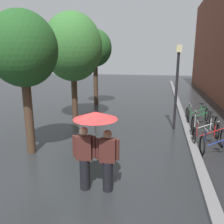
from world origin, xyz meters
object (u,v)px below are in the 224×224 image
(street_lamp_post, at_px, (177,81))
(parked_bicycle_0, at_px, (218,145))
(street_tree_0, at_px, (23,50))
(parked_bicycle_4, at_px, (199,117))
(parked_bicycle_2, at_px, (205,129))
(parked_bicycle_5, at_px, (197,113))
(street_tree_2, at_px, (95,49))
(parked_bicycle_1, at_px, (208,136))
(street_tree_1, at_px, (73,47))
(parked_bicycle_3, at_px, (205,123))
(couple_under_umbrella, at_px, (96,140))

(street_lamp_post, bearing_deg, parked_bicycle_0, -64.84)
(street_tree_0, distance_m, parked_bicycle_0, 7.29)
(street_tree_0, bearing_deg, street_lamp_post, 37.59)
(parked_bicycle_4, xyz_separation_m, street_lamp_post, (-1.28, -1.03, 1.92))
(parked_bicycle_2, distance_m, parked_bicycle_5, 2.78)
(street_tree_0, relative_size, parked_bicycle_5, 4.41)
(street_tree_2, relative_size, parked_bicycle_1, 4.77)
(street_tree_1, relative_size, parked_bicycle_1, 5.11)
(parked_bicycle_1, height_order, parked_bicycle_3, same)
(parked_bicycle_1, bearing_deg, parked_bicycle_0, -81.79)
(street_tree_0, xyz_separation_m, parked_bicycle_4, (6.41, 4.98, -3.18))
(street_tree_2, distance_m, parked_bicycle_3, 9.03)
(parked_bicycle_0, xyz_separation_m, parked_bicycle_4, (-0.05, 3.85, 0.00))
(parked_bicycle_3, bearing_deg, street_tree_2, 143.43)
(parked_bicycle_0, xyz_separation_m, couple_under_umbrella, (-3.53, -2.89, 0.98))
(street_tree_1, relative_size, parked_bicycle_3, 5.20)
(street_tree_2, xyz_separation_m, parked_bicycle_0, (6.63, -7.76, -3.55))
(street_lamp_post, bearing_deg, street_tree_0, -142.41)
(parked_bicycle_2, height_order, couple_under_umbrella, couple_under_umbrella)
(parked_bicycle_1, bearing_deg, street_tree_2, 133.58)
(street_tree_1, bearing_deg, street_tree_0, -87.99)
(couple_under_umbrella, bearing_deg, street_tree_1, 115.54)
(street_tree_1, height_order, parked_bicycle_3, street_tree_1)
(street_tree_2, xyz_separation_m, parked_bicycle_2, (6.54, -5.83, -3.55))
(parked_bicycle_4, bearing_deg, parked_bicycle_3, -85.55)
(parked_bicycle_0, relative_size, parked_bicycle_1, 1.02)
(parked_bicycle_0, bearing_deg, street_tree_2, 130.52)
(parked_bicycle_0, relative_size, couple_under_umbrella, 0.54)
(street_tree_1, xyz_separation_m, street_tree_2, (-0.01, 4.17, 0.08))
(parked_bicycle_1, relative_size, parked_bicycle_3, 1.02)
(parked_bicycle_1, relative_size, street_lamp_post, 0.28)
(parked_bicycle_0, height_order, parked_bicycle_5, same)
(street_tree_2, bearing_deg, parked_bicycle_3, -36.57)
(parked_bicycle_0, relative_size, parked_bicycle_4, 0.96)
(parked_bicycle_0, distance_m, parked_bicycle_3, 2.81)
(street_tree_2, distance_m, couple_under_umbrella, 11.38)
(street_tree_1, xyz_separation_m, parked_bicycle_5, (6.58, 1.12, -3.47))
(parked_bicycle_1, xyz_separation_m, street_lamp_post, (-1.19, 1.89, 1.92))
(parked_bicycle_3, xyz_separation_m, parked_bicycle_4, (-0.08, 1.04, 0.00))
(parked_bicycle_1, bearing_deg, street_lamp_post, 122.22)
(parked_bicycle_1, relative_size, parked_bicycle_5, 1.00)
(street_tree_1, xyz_separation_m, street_lamp_post, (5.30, -0.77, -1.55))
(street_tree_0, height_order, parked_bicycle_5, street_tree_0)
(parked_bicycle_0, distance_m, street_lamp_post, 3.66)
(parked_bicycle_0, bearing_deg, street_lamp_post, 115.16)
(parked_bicycle_4, bearing_deg, parked_bicycle_1, -91.74)
(street_tree_0, relative_size, couple_under_umbrella, 2.34)
(street_lamp_post, bearing_deg, parked_bicycle_2, -35.91)
(street_tree_1, height_order, street_tree_2, street_tree_1)
(street_tree_2, bearing_deg, parked_bicycle_0, -49.48)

